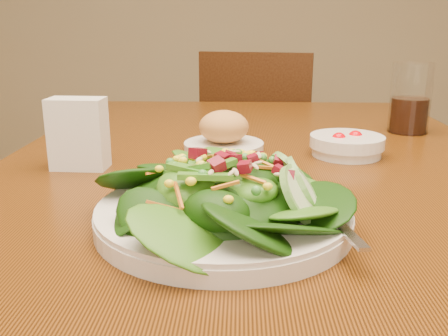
% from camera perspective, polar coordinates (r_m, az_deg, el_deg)
% --- Properties ---
extents(dining_table, '(0.90, 1.40, 0.75)m').
position_cam_1_polar(dining_table, '(0.86, 3.85, -6.54)').
color(dining_table, '#64320C').
rests_on(dining_table, ground_plane).
extents(chair_far, '(0.48, 0.48, 0.88)m').
position_cam_1_polar(chair_far, '(1.91, 3.99, 0.78)').
color(chair_far, '#3A1E0B').
rests_on(chair_far, ground_plane).
extents(salad_plate, '(0.31, 0.30, 0.09)m').
position_cam_1_polar(salad_plate, '(0.59, 0.95, -3.61)').
color(salad_plate, white).
rests_on(salad_plate, dining_table).
extents(bread_plate, '(0.15, 0.15, 0.08)m').
position_cam_1_polar(bread_plate, '(0.93, -0.03, 3.89)').
color(bread_plate, white).
rests_on(bread_plate, dining_table).
extents(tomato_bowl, '(0.13, 0.13, 0.04)m').
position_cam_1_polar(tomato_bowl, '(0.92, 13.84, 2.57)').
color(tomato_bowl, white).
rests_on(tomato_bowl, dining_table).
extents(drinking_glass, '(0.09, 0.09, 0.15)m').
position_cam_1_polar(drinking_glass, '(1.15, 20.49, 6.97)').
color(drinking_glass, silver).
rests_on(drinking_glass, dining_table).
extents(napkin_holder, '(0.09, 0.05, 0.12)m').
position_cam_1_polar(napkin_holder, '(0.84, -16.32, 3.99)').
color(napkin_holder, white).
rests_on(napkin_holder, dining_table).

